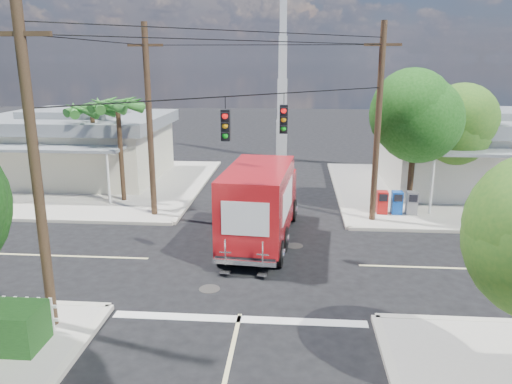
# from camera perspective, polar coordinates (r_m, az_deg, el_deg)

# --- Properties ---
(ground) EXTENTS (120.00, 120.00, 0.00)m
(ground) POSITION_cam_1_polar(r_m,az_deg,el_deg) (18.99, -0.49, -7.99)
(ground) COLOR black
(ground) RESTS_ON ground
(sidewalk_ne) EXTENTS (14.12, 14.12, 0.14)m
(sidewalk_ne) POSITION_cam_1_polar(r_m,az_deg,el_deg) (30.68, 22.13, 0.01)
(sidewalk_ne) COLOR #ACA69B
(sidewalk_ne) RESTS_ON ground
(sidewalk_nw) EXTENTS (14.12, 14.12, 0.14)m
(sidewalk_nw) POSITION_cam_1_polar(r_m,az_deg,el_deg) (31.77, -18.60, 0.82)
(sidewalk_nw) COLOR #ACA69B
(sidewalk_nw) RESTS_ON ground
(road_markings) EXTENTS (32.00, 32.00, 0.01)m
(road_markings) POSITION_cam_1_polar(r_m,az_deg,el_deg) (17.64, -0.92, -9.84)
(road_markings) COLOR beige
(road_markings) RESTS_ON ground
(building_ne) EXTENTS (11.80, 10.20, 4.50)m
(building_ne) POSITION_cam_1_polar(r_m,az_deg,el_deg) (31.76, 24.75, 4.38)
(building_ne) COLOR silver
(building_ne) RESTS_ON sidewalk_ne
(building_nw) EXTENTS (10.80, 10.20, 4.30)m
(building_nw) POSITION_cam_1_polar(r_m,az_deg,el_deg) (33.22, -19.64, 5.12)
(building_nw) COLOR beige
(building_nw) RESTS_ON sidewalk_nw
(radio_tower) EXTENTS (0.80, 0.80, 17.00)m
(radio_tower) POSITION_cam_1_polar(r_m,az_deg,el_deg) (37.47, 3.04, 12.25)
(radio_tower) COLOR silver
(radio_tower) RESTS_ON ground
(tree_ne_front) EXTENTS (4.21, 4.14, 6.66)m
(tree_ne_front) POSITION_cam_1_polar(r_m,az_deg,el_deg) (24.96, 17.84, 8.19)
(tree_ne_front) COLOR #422D1C
(tree_ne_front) RESTS_ON sidewalk_ne
(tree_ne_back) EXTENTS (3.77, 3.66, 5.82)m
(tree_ne_back) POSITION_cam_1_polar(r_m,az_deg,el_deg) (27.82, 22.00, 7.24)
(tree_ne_back) COLOR #422D1C
(tree_ne_back) RESTS_ON sidewalk_ne
(palm_nw_front) EXTENTS (3.01, 3.08, 5.59)m
(palm_nw_front) POSITION_cam_1_polar(r_m,az_deg,el_deg) (26.62, -15.54, 9.34)
(palm_nw_front) COLOR #422D1C
(palm_nw_front) RESTS_ON sidewalk_nw
(palm_nw_back) EXTENTS (3.01, 3.08, 5.19)m
(palm_nw_back) POSITION_cam_1_polar(r_m,az_deg,el_deg) (28.77, -18.26, 8.77)
(palm_nw_back) COLOR #422D1C
(palm_nw_back) RESTS_ON sidewalk_nw
(utility_poles) EXTENTS (12.00, 10.68, 9.00)m
(utility_poles) POSITION_cam_1_polar(r_m,az_deg,el_deg) (19.47, -4.78, 6.85)
(utility_poles) COLOR #473321
(utility_poles) RESTS_ON ground
(vending_boxes) EXTENTS (1.90, 0.50, 1.10)m
(vending_boxes) POSITION_cam_1_polar(r_m,az_deg,el_deg) (25.04, 15.80, -1.17)
(vending_boxes) COLOR #AD1412
(vending_boxes) RESTS_ON sidewalk_ne
(delivery_truck) EXTENTS (3.00, 7.77, 3.29)m
(delivery_truck) POSITION_cam_1_polar(r_m,az_deg,el_deg) (20.58, 0.52, -1.22)
(delivery_truck) COLOR black
(delivery_truck) RESTS_ON ground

